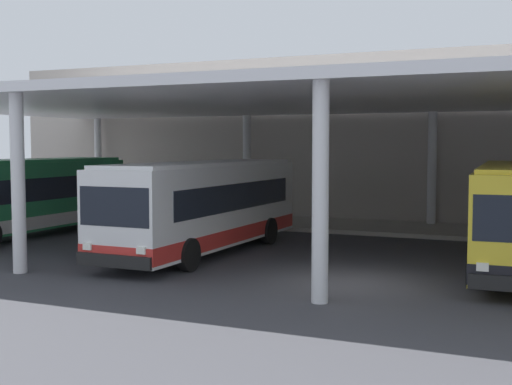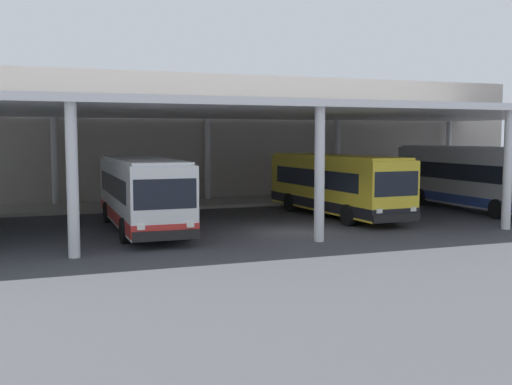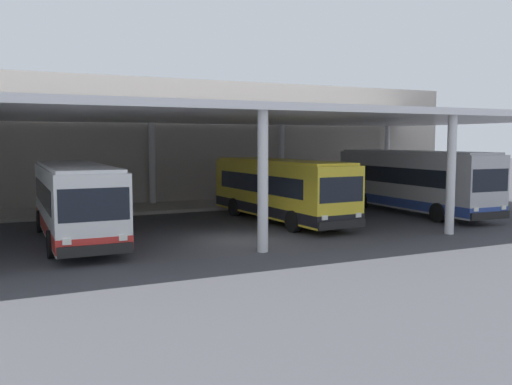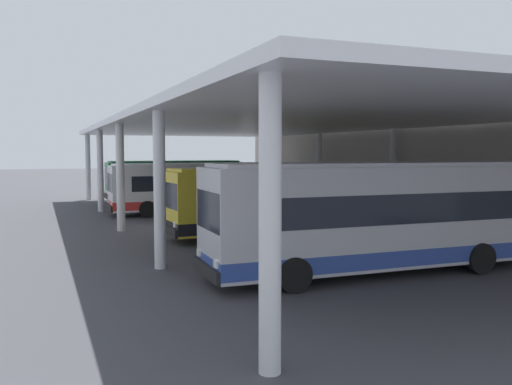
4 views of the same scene
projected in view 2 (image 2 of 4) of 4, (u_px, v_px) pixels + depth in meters
The scene contains 10 objects.
ground_plane at pixel (293, 232), 26.22m from camera, with size 200.00×200.00×0.00m, color #3D3D42.
platform_kerb at pixel (216, 203), 37.19m from camera, with size 42.00×4.50×0.18m, color #A39E93.
station_building_facade at pixel (201, 137), 39.86m from camera, with size 48.00×1.60×8.19m, color #ADA399.
canopy_shelter at pixel (250, 114), 30.88m from camera, with size 40.00×17.00×5.55m.
bus_second_bay at pixel (142, 193), 26.71m from camera, with size 2.78×10.55×3.17m.
bus_middle_bay at pixel (336, 184), 31.36m from camera, with size 3.08×10.64×3.17m.
bus_far_bay at pixel (472, 177), 33.95m from camera, with size 2.88×11.38×3.57m.
bench_waiting at pixel (317, 190), 39.60m from camera, with size 1.80×0.45×0.92m.
trash_bin at pixel (364, 188), 40.88m from camera, with size 0.52×0.52×0.98m.
banner_sign at pixel (422, 168), 41.24m from camera, with size 0.70×0.12×3.20m.
Camera 2 is at (-10.52, -23.78, 4.10)m, focal length 42.60 mm.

